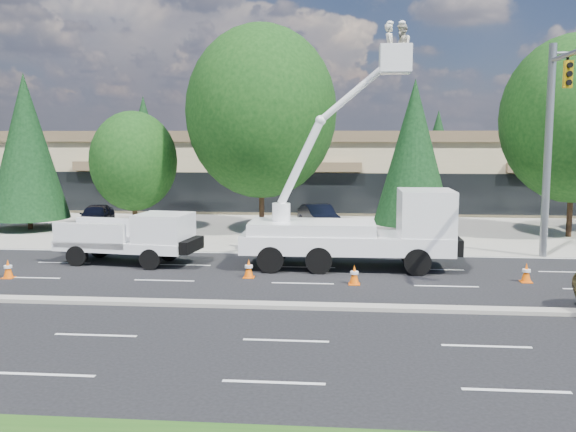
# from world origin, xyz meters

# --- Properties ---
(ground) EXTENTS (140.00, 140.00, 0.00)m
(ground) POSITION_xyz_m (0.00, 0.00, 0.00)
(ground) COLOR black
(ground) RESTS_ON ground
(concrete_apron) EXTENTS (140.00, 22.00, 0.01)m
(concrete_apron) POSITION_xyz_m (0.00, 20.00, 0.01)
(concrete_apron) COLOR gray
(concrete_apron) RESTS_ON ground
(road_median) EXTENTS (120.00, 0.55, 0.12)m
(road_median) POSITION_xyz_m (0.00, 0.00, 0.06)
(road_median) COLOR gray
(road_median) RESTS_ON ground
(strip_mall) EXTENTS (50.40, 15.40, 5.50)m
(strip_mall) POSITION_xyz_m (0.00, 29.97, 2.83)
(strip_mall) COLOR tan
(strip_mall) RESTS_ON ground
(tree_front_b) EXTENTS (4.35, 4.35, 8.58)m
(tree_front_b) POSITION_xyz_m (-16.00, 15.00, 4.60)
(tree_front_b) COLOR #332114
(tree_front_b) RESTS_ON ground
(tree_front_c) EXTENTS (4.71, 4.71, 6.53)m
(tree_front_c) POSITION_xyz_m (-10.00, 15.00, 3.82)
(tree_front_c) COLOR #332114
(tree_front_c) RESTS_ON ground
(tree_front_d) EXTENTS (7.94, 7.94, 11.02)m
(tree_front_d) POSITION_xyz_m (-3.00, 15.00, 6.45)
(tree_front_d) COLOR #332114
(tree_front_d) RESTS_ON ground
(tree_front_e) EXTENTS (4.11, 4.11, 8.11)m
(tree_front_e) POSITION_xyz_m (5.00, 15.00, 4.35)
(tree_front_e) COLOR #332114
(tree_front_e) RESTS_ON ground
(tree_front_f) EXTENTS (7.42, 7.42, 10.30)m
(tree_front_f) POSITION_xyz_m (13.00, 15.00, 6.03)
(tree_front_f) COLOR #332114
(tree_front_f) RESTS_ON ground
(tree_back_a) EXTENTS (4.56, 4.56, 8.99)m
(tree_back_a) POSITION_xyz_m (-18.00, 42.00, 4.82)
(tree_back_a) COLOR #332114
(tree_back_a) RESTS_ON ground
(tree_back_b) EXTENTS (5.94, 5.94, 11.71)m
(tree_back_b) POSITION_xyz_m (-4.00, 42.00, 6.28)
(tree_back_b) COLOR #332114
(tree_back_b) RESTS_ON ground
(tree_back_c) EXTENTS (3.82, 3.82, 7.53)m
(tree_back_c) POSITION_xyz_m (10.00, 42.00, 4.04)
(tree_back_c) COLOR #332114
(tree_back_c) RESTS_ON ground
(tree_back_d) EXTENTS (5.53, 5.53, 10.91)m
(tree_back_d) POSITION_xyz_m (22.00, 42.00, 5.85)
(tree_back_d) COLOR #332114
(tree_back_d) RESTS_ON ground
(signal_mast) EXTENTS (2.76, 10.16, 9.00)m
(signal_mast) POSITION_xyz_m (10.03, 7.04, 6.06)
(signal_mast) COLOR gray
(signal_mast) RESTS_ON ground
(utility_pickup) EXTENTS (5.69, 2.75, 2.09)m
(utility_pickup) POSITION_xyz_m (-7.08, 6.14, 0.86)
(utility_pickup) COLOR white
(utility_pickup) RESTS_ON ground
(bucket_truck) EXTENTS (8.20, 2.70, 9.47)m
(bucket_truck) POSITION_xyz_m (2.18, 6.03, 1.95)
(bucket_truck) COLOR white
(bucket_truck) RESTS_ON ground
(traffic_cone_a) EXTENTS (0.40, 0.40, 0.70)m
(traffic_cone_a) POSITION_xyz_m (-10.83, 3.13, 0.34)
(traffic_cone_a) COLOR #F85E07
(traffic_cone_a) RESTS_ON ground
(traffic_cone_b) EXTENTS (0.40, 0.40, 0.70)m
(traffic_cone_b) POSITION_xyz_m (-2.04, 3.98, 0.34)
(traffic_cone_b) COLOR #F85E07
(traffic_cone_b) RESTS_ON ground
(traffic_cone_c) EXTENTS (0.40, 0.40, 0.70)m
(traffic_cone_c) POSITION_xyz_m (1.82, 3.25, 0.34)
(traffic_cone_c) COLOR #F85E07
(traffic_cone_c) RESTS_ON ground
(traffic_cone_d) EXTENTS (0.40, 0.40, 0.70)m
(traffic_cone_d) POSITION_xyz_m (7.93, 4.14, 0.34)
(traffic_cone_d) COLOR #F85E07
(traffic_cone_d) RESTS_ON ground
(parked_car_west) EXTENTS (2.18, 4.14, 1.34)m
(parked_car_west) POSITION_xyz_m (-12.62, 16.00, 0.67)
(parked_car_west) COLOR black
(parked_car_west) RESTS_ON ground
(parked_car_east) EXTENTS (2.71, 4.35, 1.35)m
(parked_car_east) POSITION_xyz_m (0.00, 16.76, 0.68)
(parked_car_east) COLOR black
(parked_car_east) RESTS_ON ground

